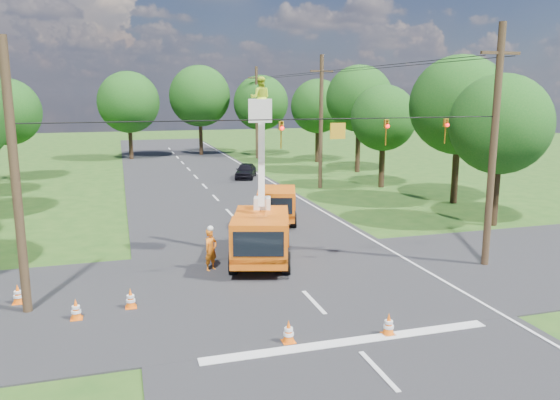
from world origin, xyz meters
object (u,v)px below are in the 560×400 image
object	(u,v)px
distant_car	(246,171)
traffic_cone_6	(18,294)
bucket_truck	(261,224)
traffic_cone_7	(291,201)
pole_right_mid	(321,121)
pole_right_far	(257,112)
tree_left_f	(7,112)
traffic_cone_1	(389,324)
tree_far_b	(200,96)
tree_far_c	(261,103)
traffic_cone_2	(277,237)
traffic_cone_5	(76,309)
tree_right_d	(359,99)
tree_far_a	(129,102)
tree_right_e	(318,106)
traffic_cone_3	(282,222)
tree_right_a	(500,124)
pole_left	(15,180)
second_truck	(277,203)
ground_worker	(211,250)
traffic_cone_4	(131,299)
tree_right_b	(459,105)
traffic_cone_0	(289,332)
pole_right_near	(494,146)
tree_right_c	(384,118)

from	to	relation	value
distant_car	traffic_cone_6	size ratio (longest dim) A/B	5.40
bucket_truck	traffic_cone_7	bearing A→B (deg)	82.44
pole_right_mid	pole_right_far	xyz separation A→B (m)	(0.00, 20.00, 0.00)
pole_right_mid	tree_left_f	distance (m)	25.36
traffic_cone_1	tree_far_b	size ratio (longest dim) A/B	0.07
tree_far_c	traffic_cone_2	bearing A→B (deg)	-103.33
traffic_cone_5	tree_right_d	bearing A→B (deg)	51.14
traffic_cone_2	tree_far_a	bearing A→B (deg)	98.97
traffic_cone_2	tree_left_f	xyz separation A→B (m)	(-15.69, 24.33, 5.33)
tree_right_e	tree_far_b	bearing A→B (deg)	137.20
traffic_cone_2	traffic_cone_3	size ratio (longest dim) A/B	1.00
traffic_cone_2	tree_right_a	distance (m)	13.65
pole_left	tree_far_a	distance (m)	43.27
second_truck	tree_right_a	xyz separation A→B (m)	(11.31, -4.28, 4.50)
second_truck	ground_worker	world-z (taller)	second_truck
traffic_cone_4	tree_right_b	bearing A→B (deg)	30.90
distant_car	traffic_cone_3	bearing A→B (deg)	-76.05
traffic_cone_6	tree_right_b	world-z (taller)	tree_right_b
traffic_cone_7	pole_right_far	size ratio (longest dim) A/B	0.07
tree_far_c	second_truck	bearing A→B (deg)	-102.97
traffic_cone_1	tree_left_f	size ratio (longest dim) A/B	0.08
distant_car	traffic_cone_2	distance (m)	20.90
ground_worker	traffic_cone_6	bearing A→B (deg)	157.08
distant_car	tree_right_a	distance (m)	22.94
traffic_cone_2	tree_right_d	size ratio (longest dim) A/B	0.07
tree_far_a	pole_right_far	bearing A→B (deg)	-12.53
traffic_cone_2	tree_left_f	world-z (taller)	tree_left_f
bucket_truck	traffic_cone_4	bearing A→B (deg)	-128.67
pole_left	tree_far_b	size ratio (longest dim) A/B	0.87
traffic_cone_7	tree_far_c	bearing A→B (deg)	79.31
bucket_truck	tree_right_d	distance (m)	28.69
second_truck	traffic_cone_0	world-z (taller)	second_truck
pole_right_far	pole_left	world-z (taller)	pole_right_far
pole_right_near	traffic_cone_2	bearing A→B (deg)	143.30
traffic_cone_0	traffic_cone_4	bearing A→B (deg)	137.41
traffic_cone_4	pole_right_far	size ratio (longest dim) A/B	0.07
bucket_truck	traffic_cone_0	size ratio (longest dim) A/B	11.15
tree_far_b	tree_right_b	bearing A→B (deg)	-70.02
traffic_cone_2	tree_left_f	distance (m)	29.44
traffic_cone_5	traffic_cone_7	size ratio (longest dim) A/B	1.00
distant_car	tree_right_c	world-z (taller)	tree_right_c
tree_right_d	tree_far_c	size ratio (longest dim) A/B	1.06
ground_worker	traffic_cone_7	bearing A→B (deg)	21.71
tree_right_b	tree_right_c	world-z (taller)	tree_right_b
traffic_cone_1	pole_right_near	bearing A→B (deg)	35.11
pole_right_near	tree_right_e	distance (m)	35.41
bucket_truck	tree_right_c	xyz separation A→B (m)	(13.74, 15.73, 3.63)
distant_car	pole_right_far	distance (m)	15.05
traffic_cone_2	traffic_cone_4	xyz separation A→B (m)	(-7.05, -6.33, 0.00)
ground_worker	traffic_cone_2	bearing A→B (deg)	2.91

